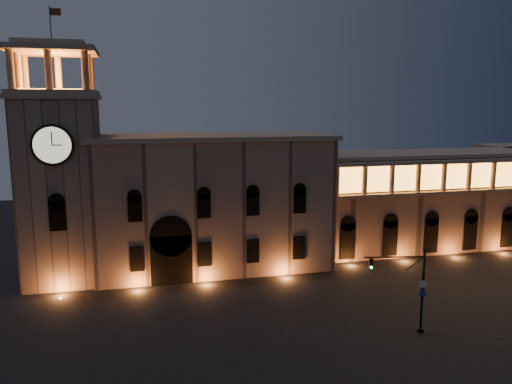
% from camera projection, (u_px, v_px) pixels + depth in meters
% --- Properties ---
extents(ground, '(160.00, 160.00, 0.00)m').
position_uv_depth(ground, '(271.00, 336.00, 46.64)').
color(ground, black).
rests_on(ground, ground).
extents(government_building, '(30.80, 12.80, 17.60)m').
position_uv_depth(government_building, '(212.00, 202.00, 65.67)').
color(government_building, '#90715E').
rests_on(government_building, ground).
extents(clock_tower, '(9.80, 9.80, 32.40)m').
position_uv_depth(clock_tower, '(61.00, 180.00, 59.83)').
color(clock_tower, '#90715E').
rests_on(clock_tower, ground).
extents(colonnade_wing, '(40.60, 11.50, 14.50)m').
position_uv_depth(colonnade_wing, '(433.00, 199.00, 75.76)').
color(colonnade_wing, '#8B6B58').
rests_on(colonnade_wing, ground).
extents(traffic_light, '(5.97, 1.42, 8.29)m').
position_uv_depth(traffic_light, '(412.00, 288.00, 46.69)').
color(traffic_light, black).
rests_on(traffic_light, ground).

